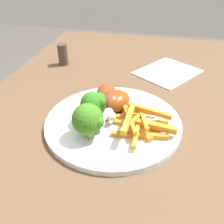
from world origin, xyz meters
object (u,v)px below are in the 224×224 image
Objects in this scene: broccoli_floret_front at (93,104)px; carrot_fries_pile at (139,122)px; dining_table at (114,155)px; chicken_drumstick_far at (107,96)px; chicken_drumstick_extra at (118,103)px; broccoli_floret_middle at (88,119)px; chicken_drumstick_near at (111,102)px; pepper_shaker at (63,54)px; dinner_plate at (112,122)px.

broccoli_floret_front reaches higher than carrot_fries_pile.
chicken_drumstick_far reaches higher than dining_table.
carrot_fries_pile is (0.00, 0.09, -0.03)m from broccoli_floret_front.
broccoli_floret_front is at bearing -38.11° from chicken_drumstick_extra.
broccoli_floret_middle reaches higher than chicken_drumstick_far.
carrot_fries_pile is at bearing 45.16° from chicken_drumstick_extra.
chicken_drumstick_extra is (-0.05, -0.05, 0.01)m from carrot_fries_pile.
pepper_shaker is (-0.24, -0.21, -0.00)m from chicken_drumstick_near.
dining_table is at bearing 156.24° from broccoli_floret_middle.
broccoli_floret_middle is at bearing -21.10° from chicken_drumstick_extra.
dinner_plate is 0.04m from chicken_drumstick_near.
broccoli_floret_middle is at bearing 3.52° from broccoli_floret_front.
chicken_drumstick_far and chicken_drumstick_extra have the same top height.
dinner_plate is at bearing -105.90° from carrot_fries_pile.
chicken_drumstick_near is (-0.02, -0.01, 0.14)m from dining_table.
dining_table is 9.73× the size of chicken_drumstick_near.
broccoli_floret_front is 0.05m from broccoli_floret_middle.
chicken_drumstick_near reaches higher than dinner_plate.
carrot_fries_pile is 0.40m from pepper_shaker.
broccoli_floret_middle is 1.08× the size of pepper_shaker.
pepper_shaker is (-0.26, -0.22, 0.14)m from dining_table.
broccoli_floret_middle is 0.38m from pepper_shaker.
broccoli_floret_middle is 0.47× the size of carrot_fries_pile.
broccoli_floret_middle is 0.10m from chicken_drumstick_extra.
broccoli_floret_middle is 0.12m from chicken_drumstick_far.
carrot_fries_pile is 1.21× the size of chicken_drumstick_near.
chicken_drumstick_extra is 0.33m from pepper_shaker.
chicken_drumstick_extra reaches higher than dinner_plate.
chicken_drumstick_near reaches higher than chicken_drumstick_extra.
pepper_shaker is (-0.22, -0.19, -0.00)m from chicken_drumstick_far.
chicken_drumstick_extra reaches higher than dining_table.
dinner_plate is at bearing -7.59° from dining_table.
dinner_plate is (0.02, -0.00, 0.11)m from dining_table.
broccoli_floret_middle is 0.56× the size of chicken_drumstick_near.
chicken_drumstick_far is at bearing 172.01° from broccoli_floret_front.
dining_table is 0.14m from chicken_drumstick_extra.
broccoli_floret_middle is 0.55× the size of chicken_drumstick_extra.
carrot_fries_pile is at bearing 74.10° from dinner_plate.
broccoli_floret_front and broccoli_floret_middle have the same top height.
chicken_drumstick_near reaches higher than carrot_fries_pile.
carrot_fries_pile reaches higher than dining_table.
dining_table is 18.63× the size of pepper_shaker.
dinner_plate reaches higher than dining_table.
pepper_shaker is (-0.29, -0.18, -0.02)m from broccoli_floret_front.
pepper_shaker reaches higher than chicken_drumstick_far.
dining_table is 0.17m from broccoli_floret_front.
dinner_plate is 4.37× the size of pepper_shaker.
carrot_fries_pile is 1.18× the size of chicken_drumstick_extra.
chicken_drumstick_near is at bearing 166.11° from broccoli_floret_middle.
chicken_drumstick_extra is at bearing 43.13° from pepper_shaker.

